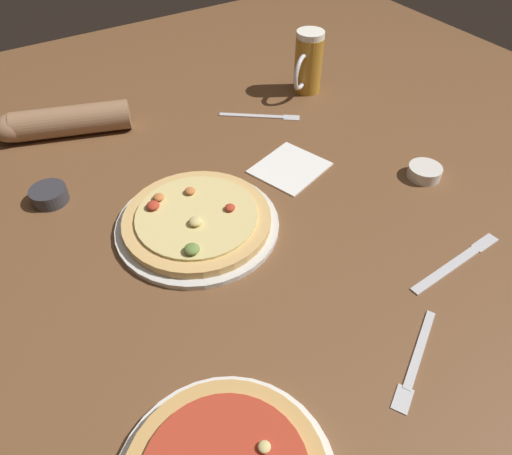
{
  "coord_description": "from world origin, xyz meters",
  "views": [
    {
      "loc": [
        -0.37,
        -0.58,
        0.69
      ],
      "look_at": [
        0.0,
        0.0,
        0.02
      ],
      "focal_mm": 33.25,
      "sensor_mm": 36.0,
      "label": 1
    }
  ],
  "objects_px": {
    "beer_mug_dark": "(308,63)",
    "diner_arm": "(58,122)",
    "knife_right": "(457,262)",
    "pizza_plate_far": "(197,221)",
    "ramekin_sauce": "(424,172)",
    "ramekin_butter": "(49,195)",
    "napkin_folded": "(290,167)",
    "fork_spare": "(262,116)",
    "fork_left": "(416,360)"
  },
  "relations": [
    {
      "from": "beer_mug_dark",
      "to": "ramekin_butter",
      "type": "xyz_separation_m",
      "value": [
        -0.77,
        -0.1,
        -0.07
      ]
    },
    {
      "from": "pizza_plate_far",
      "to": "diner_arm",
      "type": "height_order",
      "value": "diner_arm"
    },
    {
      "from": "pizza_plate_far",
      "to": "fork_left",
      "type": "distance_m",
      "value": 0.49
    },
    {
      "from": "napkin_folded",
      "to": "fork_spare",
      "type": "distance_m",
      "value": 0.24
    },
    {
      "from": "pizza_plate_far",
      "to": "diner_arm",
      "type": "relative_size",
      "value": 1.0
    },
    {
      "from": "diner_arm",
      "to": "ramekin_butter",
      "type": "bearing_deg",
      "value": -110.41
    },
    {
      "from": "beer_mug_dark",
      "to": "napkin_folded",
      "type": "xyz_separation_m",
      "value": [
        -0.26,
        -0.29,
        -0.08
      ]
    },
    {
      "from": "beer_mug_dark",
      "to": "ramekin_sauce",
      "type": "bearing_deg",
      "value": -91.48
    },
    {
      "from": "ramekin_butter",
      "to": "napkin_folded",
      "type": "bearing_deg",
      "value": -19.71
    },
    {
      "from": "knife_right",
      "to": "fork_spare",
      "type": "distance_m",
      "value": 0.65
    },
    {
      "from": "napkin_folded",
      "to": "pizza_plate_far",
      "type": "bearing_deg",
      "value": -167.28
    },
    {
      "from": "napkin_folded",
      "to": "diner_arm",
      "type": "height_order",
      "value": "diner_arm"
    },
    {
      "from": "pizza_plate_far",
      "to": "napkin_folded",
      "type": "bearing_deg",
      "value": 12.72
    },
    {
      "from": "fork_left",
      "to": "fork_spare",
      "type": "bearing_deg",
      "value": 75.93
    },
    {
      "from": "pizza_plate_far",
      "to": "beer_mug_dark",
      "type": "distance_m",
      "value": 0.65
    },
    {
      "from": "fork_left",
      "to": "diner_arm",
      "type": "bearing_deg",
      "value": 107.29
    },
    {
      "from": "beer_mug_dark",
      "to": "knife_right",
      "type": "distance_m",
      "value": 0.73
    },
    {
      "from": "ramekin_sauce",
      "to": "fork_spare",
      "type": "bearing_deg",
      "value": 112.64
    },
    {
      "from": "ramekin_butter",
      "to": "knife_right",
      "type": "distance_m",
      "value": 0.86
    },
    {
      "from": "knife_right",
      "to": "ramekin_sauce",
      "type": "bearing_deg",
      "value": 57.2
    },
    {
      "from": "ramekin_butter",
      "to": "fork_spare",
      "type": "xyz_separation_m",
      "value": [
        0.58,
        0.05,
        -0.01
      ]
    },
    {
      "from": "napkin_folded",
      "to": "ramekin_butter",
      "type": "bearing_deg",
      "value": 160.29
    },
    {
      "from": "ramekin_butter",
      "to": "fork_spare",
      "type": "height_order",
      "value": "ramekin_butter"
    },
    {
      "from": "pizza_plate_far",
      "to": "beer_mug_dark",
      "type": "relative_size",
      "value": 1.95
    },
    {
      "from": "pizza_plate_far",
      "to": "ramekin_sauce",
      "type": "distance_m",
      "value": 0.54
    },
    {
      "from": "napkin_folded",
      "to": "fork_left",
      "type": "bearing_deg",
      "value": -103.0
    },
    {
      "from": "ramekin_butter",
      "to": "fork_left",
      "type": "bearing_deg",
      "value": -61.12
    },
    {
      "from": "napkin_folded",
      "to": "diner_arm",
      "type": "xyz_separation_m",
      "value": [
        -0.42,
        0.44,
        0.03
      ]
    },
    {
      "from": "beer_mug_dark",
      "to": "knife_right",
      "type": "xyz_separation_m",
      "value": [
        -0.16,
        -0.71,
        -0.08
      ]
    },
    {
      "from": "fork_spare",
      "to": "diner_arm",
      "type": "height_order",
      "value": "diner_arm"
    },
    {
      "from": "ramekin_sauce",
      "to": "pizza_plate_far",
      "type": "bearing_deg",
      "value": 166.23
    },
    {
      "from": "napkin_folded",
      "to": "knife_right",
      "type": "relative_size",
      "value": 0.65
    },
    {
      "from": "knife_right",
      "to": "fork_spare",
      "type": "relative_size",
      "value": 1.31
    },
    {
      "from": "napkin_folded",
      "to": "diner_arm",
      "type": "bearing_deg",
      "value": 134.12
    },
    {
      "from": "knife_right",
      "to": "beer_mug_dark",
      "type": "bearing_deg",
      "value": 77.36
    },
    {
      "from": "beer_mug_dark",
      "to": "ramekin_butter",
      "type": "relative_size",
      "value": 2.19
    },
    {
      "from": "beer_mug_dark",
      "to": "diner_arm",
      "type": "bearing_deg",
      "value": 167.87
    },
    {
      "from": "pizza_plate_far",
      "to": "napkin_folded",
      "type": "distance_m",
      "value": 0.29
    },
    {
      "from": "beer_mug_dark",
      "to": "napkin_folded",
      "type": "distance_m",
      "value": 0.4
    },
    {
      "from": "ramekin_sauce",
      "to": "fork_left",
      "type": "bearing_deg",
      "value": -137.6
    },
    {
      "from": "beer_mug_dark",
      "to": "fork_spare",
      "type": "relative_size",
      "value": 0.92
    },
    {
      "from": "fork_left",
      "to": "knife_right",
      "type": "relative_size",
      "value": 0.75
    },
    {
      "from": "napkin_folded",
      "to": "knife_right",
      "type": "distance_m",
      "value": 0.43
    },
    {
      "from": "ramekin_sauce",
      "to": "napkin_folded",
      "type": "bearing_deg",
      "value": 142.18
    },
    {
      "from": "pizza_plate_far",
      "to": "knife_right",
      "type": "distance_m",
      "value": 0.52
    },
    {
      "from": "napkin_folded",
      "to": "fork_left",
      "type": "distance_m",
      "value": 0.54
    },
    {
      "from": "ramekin_sauce",
      "to": "ramekin_butter",
      "type": "height_order",
      "value": "ramekin_butter"
    },
    {
      "from": "pizza_plate_far",
      "to": "fork_spare",
      "type": "relative_size",
      "value": 1.8
    },
    {
      "from": "knife_right",
      "to": "diner_arm",
      "type": "distance_m",
      "value": 1.0
    },
    {
      "from": "pizza_plate_far",
      "to": "fork_spare",
      "type": "distance_m",
      "value": 0.46
    }
  ]
}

